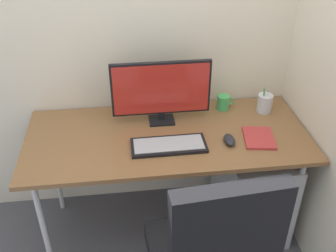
{
  "coord_description": "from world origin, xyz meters",
  "views": [
    {
      "loc": [
        -0.22,
        -1.78,
        1.96
      ],
      "look_at": [
        -0.0,
        -0.07,
        0.83
      ],
      "focal_mm": 42.09,
      "sensor_mm": 36.0,
      "label": 1
    }
  ],
  "objects_px": {
    "keyboard": "(169,145)",
    "coffee_mug": "(223,102)",
    "mouse": "(229,140)",
    "pen_holder": "(265,103)",
    "filing_cabinet": "(251,185)",
    "monitor": "(161,90)",
    "notebook": "(259,138)"
  },
  "relations": [
    {
      "from": "monitor",
      "to": "pen_holder",
      "type": "xyz_separation_m",
      "value": [
        0.62,
        0.03,
        -0.14
      ]
    },
    {
      "from": "mouse",
      "to": "pen_holder",
      "type": "height_order",
      "value": "pen_holder"
    },
    {
      "from": "keyboard",
      "to": "notebook",
      "type": "relative_size",
      "value": 1.95
    },
    {
      "from": "keyboard",
      "to": "notebook",
      "type": "xyz_separation_m",
      "value": [
        0.49,
        0.01,
        -0.0
      ]
    },
    {
      "from": "monitor",
      "to": "coffee_mug",
      "type": "height_order",
      "value": "monitor"
    },
    {
      "from": "filing_cabinet",
      "to": "mouse",
      "type": "distance_m",
      "value": 0.51
    },
    {
      "from": "filing_cabinet",
      "to": "keyboard",
      "type": "height_order",
      "value": "keyboard"
    },
    {
      "from": "filing_cabinet",
      "to": "coffee_mug",
      "type": "xyz_separation_m",
      "value": [
        -0.16,
        0.23,
        0.47
      ]
    },
    {
      "from": "pen_holder",
      "to": "notebook",
      "type": "relative_size",
      "value": 0.86
    },
    {
      "from": "coffee_mug",
      "to": "monitor",
      "type": "bearing_deg",
      "value": -167.67
    },
    {
      "from": "pen_holder",
      "to": "coffee_mug",
      "type": "distance_m",
      "value": 0.25
    },
    {
      "from": "filing_cabinet",
      "to": "mouse",
      "type": "xyz_separation_m",
      "value": [
        -0.21,
        -0.12,
        0.45
      ]
    },
    {
      "from": "monitor",
      "to": "coffee_mug",
      "type": "bearing_deg",
      "value": 12.33
    },
    {
      "from": "mouse",
      "to": "pen_holder",
      "type": "relative_size",
      "value": 0.61
    },
    {
      "from": "notebook",
      "to": "keyboard",
      "type": "bearing_deg",
      "value": -169.86
    },
    {
      "from": "keyboard",
      "to": "monitor",
      "type": "bearing_deg",
      "value": 91.97
    },
    {
      "from": "keyboard",
      "to": "pen_holder",
      "type": "xyz_separation_m",
      "value": [
        0.62,
        0.29,
        0.05
      ]
    },
    {
      "from": "keyboard",
      "to": "filing_cabinet",
      "type": "bearing_deg",
      "value": 12.15
    },
    {
      "from": "monitor",
      "to": "mouse",
      "type": "bearing_deg",
      "value": -38.58
    },
    {
      "from": "filing_cabinet",
      "to": "coffee_mug",
      "type": "relative_size",
      "value": 5.5
    },
    {
      "from": "coffee_mug",
      "to": "filing_cabinet",
      "type": "bearing_deg",
      "value": -55.63
    },
    {
      "from": "mouse",
      "to": "notebook",
      "type": "distance_m",
      "value": 0.17
    },
    {
      "from": "filing_cabinet",
      "to": "mouse",
      "type": "height_order",
      "value": "mouse"
    },
    {
      "from": "filing_cabinet",
      "to": "coffee_mug",
      "type": "distance_m",
      "value": 0.55
    },
    {
      "from": "filing_cabinet",
      "to": "coffee_mug",
      "type": "bearing_deg",
      "value": 124.37
    },
    {
      "from": "monitor",
      "to": "keyboard",
      "type": "xyz_separation_m",
      "value": [
        0.01,
        -0.26,
        -0.19
      ]
    },
    {
      "from": "keyboard",
      "to": "coffee_mug",
      "type": "height_order",
      "value": "coffee_mug"
    },
    {
      "from": "keyboard",
      "to": "mouse",
      "type": "distance_m",
      "value": 0.33
    },
    {
      "from": "filing_cabinet",
      "to": "pen_holder",
      "type": "distance_m",
      "value": 0.52
    },
    {
      "from": "filing_cabinet",
      "to": "notebook",
      "type": "distance_m",
      "value": 0.45
    },
    {
      "from": "monitor",
      "to": "pen_holder",
      "type": "height_order",
      "value": "monitor"
    },
    {
      "from": "keyboard",
      "to": "mouse",
      "type": "relative_size",
      "value": 3.72
    }
  ]
}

